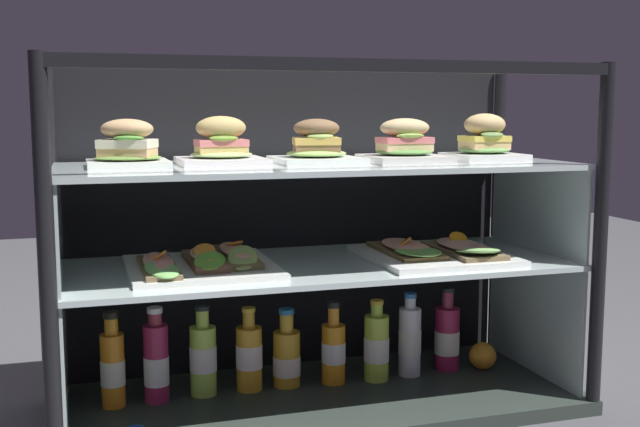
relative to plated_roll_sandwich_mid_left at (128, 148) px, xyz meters
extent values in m
cube|color=#434347|center=(0.45, -0.03, -0.67)|extent=(6.00, 6.00, 0.02)
cube|color=#2D3630|center=(0.45, -0.03, -0.64)|extent=(1.29, 0.52, 0.04)
cylinder|color=black|center=(-0.18, -0.27, -0.23)|extent=(0.03, 0.03, 0.85)
cylinder|color=black|center=(1.08, -0.27, -0.23)|extent=(0.03, 0.03, 0.85)
cylinder|color=black|center=(-0.18, 0.22, -0.23)|extent=(0.03, 0.03, 0.85)
cylinder|color=black|center=(1.08, 0.22, -0.23)|extent=(0.03, 0.03, 0.85)
cube|color=black|center=(0.45, -0.27, 0.18)|extent=(1.25, 0.03, 0.03)
cube|color=black|center=(0.45, 0.23, -0.21)|extent=(1.22, 0.01, 0.82)
cube|color=silver|center=(-0.16, -0.03, -0.46)|extent=(0.01, 0.45, 0.32)
cube|color=silver|center=(1.06, -0.03, -0.46)|extent=(0.01, 0.45, 0.32)
cube|color=silver|center=(0.45, -0.03, -0.29)|extent=(1.24, 0.47, 0.01)
cube|color=silver|center=(-0.16, -0.03, -0.17)|extent=(0.01, 0.45, 0.23)
cube|color=silver|center=(1.06, -0.03, -0.17)|extent=(0.01, 0.45, 0.23)
cube|color=silver|center=(0.45, -0.03, -0.05)|extent=(1.24, 0.47, 0.01)
cube|color=white|center=(0.00, 0.00, -0.03)|extent=(0.18, 0.18, 0.01)
ellipsoid|color=#5D863A|center=(0.00, 0.00, -0.02)|extent=(0.15, 0.13, 0.01)
cube|color=#DCAE74|center=(0.00, 0.00, -0.01)|extent=(0.14, 0.12, 0.02)
cube|color=beige|center=(0.00, 0.00, 0.01)|extent=(0.14, 0.13, 0.02)
ellipsoid|color=#549837|center=(0.00, -0.04, 0.02)|extent=(0.08, 0.05, 0.01)
ellipsoid|color=tan|center=(0.00, 0.00, 0.04)|extent=(0.15, 0.13, 0.05)
cube|color=white|center=(0.22, 0.02, -0.03)|extent=(0.20, 0.20, 0.02)
ellipsoid|color=#A4CE74|center=(0.22, 0.02, -0.02)|extent=(0.15, 0.13, 0.02)
cube|color=#DCBA6B|center=(0.22, 0.02, -0.01)|extent=(0.12, 0.08, 0.02)
cube|color=#DD7674|center=(0.22, 0.02, 0.01)|extent=(0.12, 0.08, 0.02)
ellipsoid|color=olive|center=(0.22, -0.01, 0.02)|extent=(0.07, 0.03, 0.02)
ellipsoid|color=tan|center=(0.22, 0.02, 0.04)|extent=(0.13, 0.08, 0.06)
cube|color=white|center=(0.45, 0.00, -0.04)|extent=(0.21, 0.21, 0.01)
ellipsoid|color=#93C061|center=(0.45, 0.00, -0.02)|extent=(0.15, 0.13, 0.02)
cube|color=olive|center=(0.45, 0.00, -0.01)|extent=(0.12, 0.09, 0.02)
cube|color=#E5BA54|center=(0.45, 0.00, 0.01)|extent=(0.12, 0.10, 0.02)
ellipsoid|color=#98BA58|center=(0.45, -0.03, 0.02)|extent=(0.07, 0.04, 0.02)
ellipsoid|color=brown|center=(0.45, 0.00, 0.04)|extent=(0.13, 0.10, 0.05)
cube|color=white|center=(0.66, -0.05, -0.03)|extent=(0.19, 0.19, 0.02)
ellipsoid|color=#598E44|center=(0.66, -0.05, -0.02)|extent=(0.14, 0.12, 0.02)
cube|color=#E0C588|center=(0.66, -0.05, 0.00)|extent=(0.13, 0.08, 0.02)
cube|color=#E67575|center=(0.66, -0.05, 0.01)|extent=(0.13, 0.08, 0.01)
ellipsoid|color=#8CB04C|center=(0.66, -0.08, 0.02)|extent=(0.08, 0.03, 0.02)
ellipsoid|color=tan|center=(0.66, -0.05, 0.04)|extent=(0.13, 0.08, 0.05)
cube|color=white|center=(0.89, -0.03, -0.03)|extent=(0.18, 0.18, 0.02)
ellipsoid|color=#669F55|center=(0.89, -0.03, -0.02)|extent=(0.14, 0.12, 0.02)
cube|color=#E6BE7B|center=(0.89, -0.03, 0.00)|extent=(0.11, 0.09, 0.02)
cube|color=#E5D24E|center=(0.89, -0.03, 0.01)|extent=(0.11, 0.09, 0.01)
ellipsoid|color=olive|center=(0.89, -0.07, 0.02)|extent=(0.06, 0.03, 0.02)
ellipsoid|color=tan|center=(0.89, -0.03, 0.05)|extent=(0.11, 0.09, 0.06)
cube|color=white|center=(0.16, -0.02, -0.28)|extent=(0.34, 0.36, 0.01)
cube|color=brown|center=(0.06, -0.06, -0.27)|extent=(0.08, 0.27, 0.01)
ellipsoid|color=#7BBC60|center=(0.06, -0.14, -0.26)|extent=(0.09, 0.14, 0.03)
ellipsoid|color=#E59587|center=(0.06, -0.06, -0.25)|extent=(0.07, 0.22, 0.02)
cylinder|color=orange|center=(0.06, -0.06, -0.24)|extent=(0.05, 0.06, 0.03)
cube|color=brown|center=(0.17, -0.02, -0.27)|extent=(0.08, 0.24, 0.02)
ellipsoid|color=#6BB438|center=(0.17, -0.10, -0.25)|extent=(0.09, 0.13, 0.04)
ellipsoid|color=#DEA78C|center=(0.17, -0.02, -0.25)|extent=(0.07, 0.19, 0.02)
cylinder|color=orange|center=(0.16, -0.04, -0.24)|extent=(0.06, 0.06, 0.03)
cube|color=brown|center=(0.25, 0.01, -0.27)|extent=(0.08, 0.28, 0.01)
ellipsoid|color=#9DB859|center=(0.25, -0.08, -0.25)|extent=(0.10, 0.15, 0.05)
ellipsoid|color=#E9A183|center=(0.25, 0.01, -0.25)|extent=(0.07, 0.23, 0.02)
cylinder|color=orange|center=(0.25, 0.03, -0.24)|extent=(0.06, 0.06, 0.02)
cube|color=white|center=(0.74, -0.06, -0.28)|extent=(0.34, 0.36, 0.01)
cube|color=brown|center=(0.68, -0.04, -0.27)|extent=(0.12, 0.26, 0.01)
ellipsoid|color=#67A449|center=(0.68, -0.11, -0.26)|extent=(0.13, 0.15, 0.02)
ellipsoid|color=#E99A84|center=(0.68, -0.04, -0.25)|extent=(0.10, 0.21, 0.02)
cylinder|color=orange|center=(0.66, -0.06, -0.24)|extent=(0.05, 0.05, 0.03)
cube|color=brown|center=(0.81, -0.08, -0.27)|extent=(0.12, 0.26, 0.01)
ellipsoid|color=#81B963|center=(0.81, -0.16, -0.25)|extent=(0.13, 0.15, 0.04)
ellipsoid|color=#DFA08D|center=(0.81, -0.08, -0.25)|extent=(0.10, 0.21, 0.02)
cylinder|color=orange|center=(0.82, -0.05, -0.24)|extent=(0.05, 0.05, 0.03)
cylinder|color=orange|center=(-0.05, 0.04, -0.53)|extent=(0.06, 0.06, 0.18)
cylinder|color=silver|center=(-0.05, 0.04, -0.54)|extent=(0.06, 0.06, 0.06)
cylinder|color=orange|center=(-0.05, 0.04, -0.42)|extent=(0.03, 0.03, 0.04)
cylinder|color=black|center=(-0.05, 0.04, -0.40)|extent=(0.04, 0.04, 0.02)
cylinder|color=#9E1F49|center=(0.05, 0.04, -0.53)|extent=(0.06, 0.06, 0.19)
cylinder|color=silver|center=(0.05, 0.04, -0.54)|extent=(0.06, 0.06, 0.07)
cylinder|color=#922C3E|center=(0.05, 0.04, -0.41)|extent=(0.03, 0.03, 0.03)
cylinder|color=silver|center=(0.05, 0.04, -0.39)|extent=(0.04, 0.04, 0.01)
cylinder|color=#B1DA4F|center=(0.17, 0.05, -0.53)|extent=(0.07, 0.07, 0.17)
cylinder|color=silver|center=(0.17, 0.05, -0.53)|extent=(0.07, 0.07, 0.06)
cylinder|color=#B2D849|center=(0.17, 0.05, -0.43)|extent=(0.03, 0.03, 0.04)
cylinder|color=black|center=(0.17, 0.05, -0.40)|extent=(0.04, 0.04, 0.01)
cylinder|color=gold|center=(0.29, 0.05, -0.54)|extent=(0.07, 0.07, 0.16)
cylinder|color=white|center=(0.29, 0.05, -0.53)|extent=(0.07, 0.07, 0.06)
cylinder|color=gold|center=(0.29, 0.05, -0.44)|extent=(0.03, 0.03, 0.04)
cylinder|color=gold|center=(0.29, 0.05, -0.41)|extent=(0.03, 0.03, 0.01)
cylinder|color=gold|center=(0.39, 0.05, -0.55)|extent=(0.07, 0.07, 0.14)
cylinder|color=#F2DCCD|center=(0.39, 0.05, -0.57)|extent=(0.07, 0.07, 0.05)
cylinder|color=gold|center=(0.39, 0.05, -0.45)|extent=(0.04, 0.04, 0.05)
cylinder|color=#266DAB|center=(0.39, 0.05, -0.42)|extent=(0.04, 0.04, 0.01)
cylinder|color=orange|center=(0.51, 0.04, -0.54)|extent=(0.06, 0.06, 0.15)
cylinder|color=silver|center=(0.51, 0.04, -0.54)|extent=(0.06, 0.06, 0.05)
cylinder|color=orange|center=(0.51, 0.04, -0.44)|extent=(0.03, 0.03, 0.05)
cylinder|color=black|center=(0.51, 0.04, -0.41)|extent=(0.03, 0.03, 0.01)
cylinder|color=#B9D742|center=(0.62, 0.03, -0.53)|extent=(0.07, 0.07, 0.17)
cylinder|color=white|center=(0.62, 0.03, -0.54)|extent=(0.07, 0.07, 0.06)
cylinder|color=#B6D542|center=(0.62, 0.03, -0.43)|extent=(0.03, 0.03, 0.03)
cylinder|color=gold|center=(0.62, 0.03, -0.41)|extent=(0.03, 0.03, 0.01)
cylinder|color=white|center=(0.72, 0.04, -0.53)|extent=(0.06, 0.06, 0.18)
cylinder|color=silver|center=(0.72, 0.04, -0.53)|extent=(0.06, 0.06, 0.06)
cylinder|color=white|center=(0.72, 0.04, -0.42)|extent=(0.03, 0.03, 0.03)
cylinder|color=#2B6BB7|center=(0.72, 0.04, -0.40)|extent=(0.03, 0.03, 0.01)
cylinder|color=#A21D48|center=(0.84, 0.05, -0.54)|extent=(0.07, 0.07, 0.17)
cylinder|color=white|center=(0.84, 0.05, -0.55)|extent=(0.07, 0.07, 0.06)
cylinder|color=#912B43|center=(0.84, 0.05, -0.43)|extent=(0.03, 0.03, 0.05)
cylinder|color=black|center=(0.84, 0.05, -0.40)|extent=(0.03, 0.03, 0.01)
sphere|color=orange|center=(0.93, 0.02, -0.58)|extent=(0.07, 0.07, 0.07)
camera|label=1|loc=(-0.12, -1.86, 0.09)|focal=44.58mm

